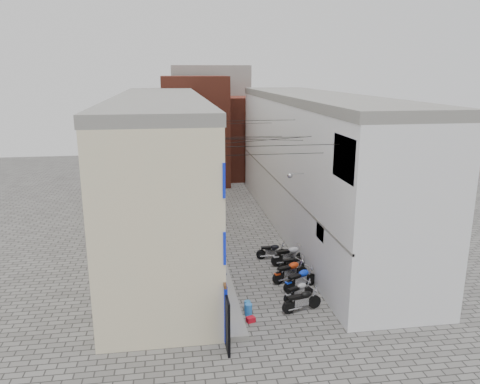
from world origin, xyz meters
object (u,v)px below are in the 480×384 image
red_crate (251,319)px  motorcycle_f (290,254)px  water_jug_far (247,306)px  motorcycle_d (290,270)px  water_jug_near (248,309)px  person_a (220,267)px  motorcycle_e (294,263)px  motorcycle_b (299,290)px  motorcycle_g (272,250)px  person_b (221,272)px  motorcycle_a (302,299)px  motorcycle_c (300,278)px

red_crate → motorcycle_f: bearing=60.8°
water_jug_far → motorcycle_d: bearing=45.0°
water_jug_near → water_jug_far: size_ratio=1.14×
person_a → water_jug_near: person_a is taller
person_a → water_jug_near: bearing=176.1°
motorcycle_d → motorcycle_e: 1.23m
motorcycle_b → red_crate: 3.05m
motorcycle_d → red_crate: size_ratio=5.83×
motorcycle_g → person_a: 4.58m
motorcycle_f → red_crate: (-3.18, -5.69, -0.51)m
water_jug_near → red_crate: (-0.01, -0.61, -0.14)m
water_jug_far → motorcycle_b: bearing=13.3°
motorcycle_e → person_b: size_ratio=1.14×
person_b → water_jug_far: (0.98, -1.96, -0.80)m
person_b → person_a: bearing=-3.7°
motorcycle_a → motorcycle_e: bearing=155.6°
motorcycle_e → person_a: bearing=-83.3°
motorcycle_d → water_jug_near: (-2.67, -3.05, -0.34)m
motorcycle_b → motorcycle_e: size_ratio=0.97×
motorcycle_e → water_jug_far: size_ratio=3.93×
motorcycle_f → motorcycle_e: bearing=-8.3°
person_b → red_crate: size_ratio=4.35×
motorcycle_c → water_jug_far: size_ratio=4.53×
motorcycle_f → motorcycle_g: motorcycle_f is taller
motorcycle_e → water_jug_near: 5.25m
motorcycle_a → person_b: (-3.37, 2.37, 0.47)m
motorcycle_b → water_jug_near: motorcycle_b is taller
motorcycle_f → motorcycle_g: bearing=-150.3°
motorcycle_e → motorcycle_g: bearing=-167.0°
motorcycle_b → person_a: (-3.49, 1.99, 0.54)m
motorcycle_e → person_b: bearing=-75.7°
motorcycle_d → motorcycle_g: (-0.29, 3.04, -0.09)m
motorcycle_c → motorcycle_g: size_ratio=1.15×
motorcycle_b → motorcycle_d: 2.06m
motorcycle_f → red_crate: bearing=-37.5°
motorcycle_a → motorcycle_g: size_ratio=1.10×
motorcycle_a → red_crate: motorcycle_a is taller
motorcycle_g → person_a: person_a is taller
red_crate → motorcycle_c: bearing=42.6°
motorcycle_f → motorcycle_b: bearing=-16.9°
motorcycle_c → motorcycle_d: 1.00m
motorcycle_g → water_jug_near: (-2.38, -6.10, -0.26)m
motorcycle_f → person_a: person_a is taller
motorcycle_b → motorcycle_e: (0.62, 3.18, 0.02)m
motorcycle_e → water_jug_near: motorcycle_e is taller
motorcycle_b → person_a: bearing=-144.1°
motorcycle_f → red_crate: size_ratio=6.05×
motorcycle_d → water_jug_near: motorcycle_d is taller
motorcycle_a → motorcycle_f: 5.14m
motorcycle_f → water_jug_near: (-3.17, -5.08, -0.37)m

